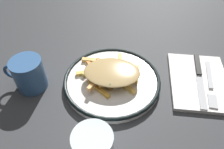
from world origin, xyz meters
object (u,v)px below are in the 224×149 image
at_px(fries_heap, 110,72).
at_px(coffee_mug, 29,74).
at_px(knife, 199,74).
at_px(napkin, 199,81).
at_px(plate, 112,81).
at_px(fork, 210,83).

xyz_separation_m(fries_heap, coffee_mug, (0.22, 0.04, 0.01)).
distance_m(knife, coffee_mug, 0.48).
bearing_deg(napkin, plate, 6.24).
xyz_separation_m(napkin, knife, (-0.00, -0.02, 0.01)).
bearing_deg(fries_heap, knife, -171.01).
bearing_deg(coffee_mug, knife, -170.70).
xyz_separation_m(plate, coffee_mug, (0.22, 0.03, 0.03)).
bearing_deg(knife, plate, 10.49).
xyz_separation_m(fork, coffee_mug, (0.49, 0.05, 0.03)).
bearing_deg(fork, knife, -50.82).
relative_size(fries_heap, knife, 0.87).
bearing_deg(plate, coffee_mug, 7.96).
xyz_separation_m(napkin, coffee_mug, (0.47, 0.06, 0.04)).
bearing_deg(plate, fork, -176.90).
height_order(fries_heap, coffee_mug, coffee_mug).
xyz_separation_m(fries_heap, knife, (-0.25, -0.04, -0.02)).
relative_size(napkin, knife, 1.03).
relative_size(plate, fries_heap, 1.49).
distance_m(fries_heap, fork, 0.28).
relative_size(napkin, coffee_mug, 1.94).
height_order(fork, coffee_mug, coffee_mug).
bearing_deg(coffee_mug, plate, -172.04).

